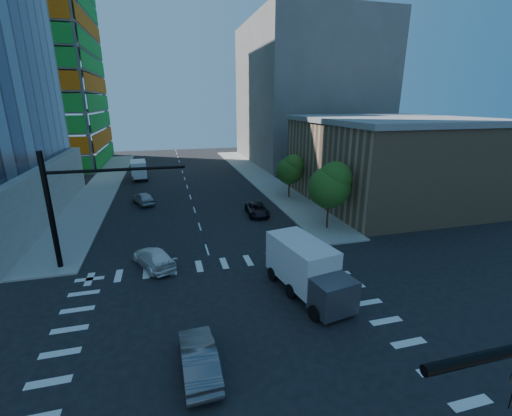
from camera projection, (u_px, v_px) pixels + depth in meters
name	position (u px, v px, depth m)	size (l,w,h in m)	color
ground	(234.00, 336.00, 19.02)	(160.00, 160.00, 0.00)	black
road_markings	(234.00, 336.00, 19.01)	(20.00, 20.00, 0.01)	silver
sidewalk_ne	(259.00, 177.00, 58.96)	(5.00, 60.00, 0.15)	gray
sidewalk_nw	(103.00, 185.00, 52.79)	(5.00, 60.00, 0.15)	gray
construction_building	(15.00, 31.00, 62.00)	(25.16, 34.50, 70.60)	gray
commercial_building	(390.00, 160.00, 43.89)	(20.50, 22.50, 10.60)	#997A59
bg_building_ne	(306.00, 94.00, 72.22)	(24.00, 30.00, 28.00)	#66605C
signal_mast_nw	(71.00, 199.00, 25.51)	(10.20, 0.40, 9.00)	black
tree_south	(331.00, 184.00, 33.56)	(4.16, 4.16, 6.82)	#382316
tree_north	(291.00, 169.00, 44.90)	(3.54, 3.52, 5.78)	#382316
car_nb_far	(257.00, 209.00, 39.16)	(2.20, 4.77, 1.33)	black
car_sb_near	(154.00, 258.00, 26.82)	(2.05, 5.04, 1.46)	white
car_sb_mid	(143.00, 198.00, 43.18)	(1.83, 4.54, 1.55)	#9EA1A6
car_sb_cross	(199.00, 358.00, 16.32)	(1.63, 4.68, 1.54)	#58575D
box_truck_near	(310.00, 274.00, 22.59)	(3.98, 7.04, 3.48)	black
box_truck_far	(139.00, 171.00, 57.34)	(3.02, 6.16, 3.13)	black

